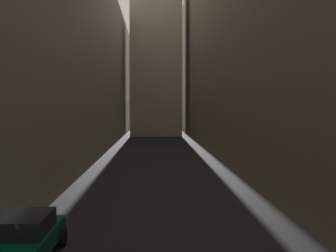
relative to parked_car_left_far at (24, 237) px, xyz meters
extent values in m
plane|color=black|center=(4.40, 24.30, -0.78)|extent=(264.00, 264.00, 0.00)
cube|color=gray|center=(-6.10, 26.30, 9.32)|extent=(10.01, 108.00, 20.20)
cube|color=#756B5B|center=(17.11, 26.30, 11.88)|extent=(14.41, 108.00, 25.32)
cube|color=#05472D|center=(0.00, 0.03, -0.15)|extent=(1.67, 3.97, 0.60)
cube|color=black|center=(0.00, -0.07, 0.44)|extent=(1.54, 1.97, 0.57)
cylinder|color=black|center=(-0.84, 1.38, -0.45)|extent=(0.22, 0.66, 0.66)
cylinder|color=black|center=(0.84, 1.38, -0.45)|extent=(0.22, 0.66, 0.66)
camera|label=1|loc=(3.99, -12.37, 4.00)|focal=42.94mm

